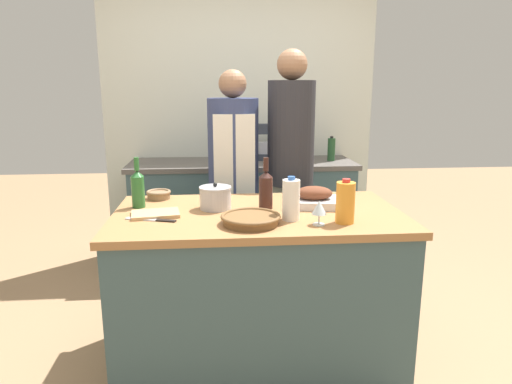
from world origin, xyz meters
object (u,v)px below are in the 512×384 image
object	(u,v)px
roasting_pan	(314,199)
mixing_bowl	(159,194)
wine_glass_left	(319,208)
wicker_basket	(251,219)
cutting_board	(155,214)
wine_bottle_green	(266,189)
person_cook_aproned	(234,176)
juice_jug	(345,202)
person_cook_guest	(290,164)
knife_chef	(152,220)
condiment_bottle_short	(283,149)
stand_mixer	(268,145)
stock_pot	(215,198)
condiment_bottle_extra	(234,151)
condiment_bottle_tall	(331,149)
wine_bottle_dark	(138,188)
milk_jug	(291,200)

from	to	relation	value
roasting_pan	mixing_bowl	distance (m)	0.94
wine_glass_left	wicker_basket	bearing A→B (deg)	172.92
cutting_board	wine_glass_left	bearing A→B (deg)	-16.20
wine_bottle_green	person_cook_aproned	bearing A→B (deg)	100.98
juice_jug	person_cook_guest	world-z (taller)	person_cook_guest
wine_bottle_green	knife_chef	distance (m)	0.64
condiment_bottle_short	knife_chef	bearing A→B (deg)	-118.34
stand_mixer	cutting_board	bearing A→B (deg)	-116.47
person_cook_aproned	wine_glass_left	bearing A→B (deg)	-71.10
roasting_pan	wine_bottle_green	bearing A→B (deg)	-176.52
stock_pot	person_cook_guest	size ratio (longest dim) A/B	0.10
roasting_pan	condiment_bottle_extra	world-z (taller)	condiment_bottle_extra
wicker_basket	person_cook_aproned	world-z (taller)	person_cook_aproned
juice_jug	person_cook_guest	size ratio (longest dim) A/B	0.12
stock_pot	wine_glass_left	xyz separation A→B (m)	(0.51, -0.35, 0.02)
person_cook_aproned	condiment_bottle_tall	bearing A→B (deg)	34.78
knife_chef	stand_mixer	bearing A→B (deg)	64.69
wicker_basket	wine_glass_left	world-z (taller)	wine_glass_left
wicker_basket	wine_glass_left	distance (m)	0.34
wicker_basket	roasting_pan	bearing A→B (deg)	38.79
wicker_basket	stock_pot	size ratio (longest dim) A/B	1.67
wicker_basket	person_cook_guest	size ratio (longest dim) A/B	0.17
stock_pot	juice_jug	xyz separation A→B (m)	(0.64, -0.33, 0.04)
roasting_pan	wine_bottle_dark	xyz separation A→B (m)	(-0.99, 0.07, 0.07)
person_cook_aproned	person_cook_guest	distance (m)	0.42
person_cook_guest	roasting_pan	bearing A→B (deg)	-68.25
roasting_pan	wicker_basket	bearing A→B (deg)	-141.21
condiment_bottle_short	person_cook_aproned	xyz separation A→B (m)	(-0.47, -0.76, -0.09)
roasting_pan	wine_bottle_dark	world-z (taller)	wine_bottle_dark
milk_jug	juice_jug	bearing A→B (deg)	-15.91
roasting_pan	condiment_bottle_tall	distance (m)	1.42
wine_bottle_green	stand_mixer	bearing A→B (deg)	82.95
juice_jug	stand_mixer	distance (m)	1.79
cutting_board	stock_pot	size ratio (longest dim) A/B	1.50
knife_chef	person_cook_aproned	size ratio (longest dim) A/B	0.16
stock_pot	condiment_bottle_short	world-z (taller)	condiment_bottle_short
milk_jug	stand_mixer	size ratio (longest dim) A/B	0.73
mixing_bowl	wicker_basket	bearing A→B (deg)	-47.84
knife_chef	milk_jug	bearing A→B (deg)	-4.08
juice_jug	milk_jug	distance (m)	0.27
stock_pot	condiment_bottle_extra	bearing A→B (deg)	83.67
knife_chef	stand_mixer	size ratio (longest dim) A/B	0.86
wine_glass_left	condiment_bottle_short	world-z (taller)	condiment_bottle_short
wicker_basket	knife_chef	size ratio (longest dim) A/B	1.12
stand_mixer	juice_jug	bearing A→B (deg)	-84.17
mixing_bowl	wine_glass_left	world-z (taller)	wine_glass_left
wine_bottle_dark	milk_jug	bearing A→B (deg)	-21.55
milk_jug	condiment_bottle_short	xyz separation A→B (m)	(0.22, 1.76, 0.02)
stand_mixer	condiment_bottle_extra	bearing A→B (deg)	176.58
wine_bottle_dark	knife_chef	distance (m)	0.31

